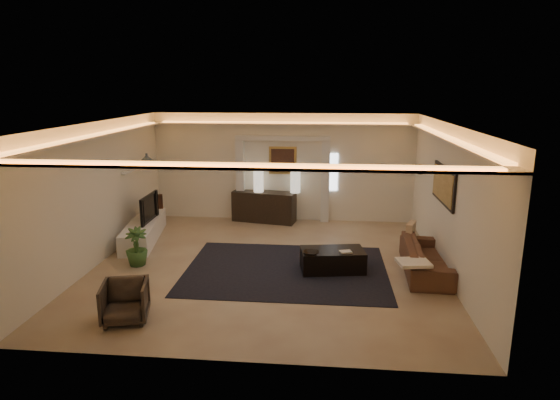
# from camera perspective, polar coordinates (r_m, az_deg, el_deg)

# --- Properties ---
(floor) EXTENTS (7.00, 7.00, 0.00)m
(floor) POSITION_cam_1_polar(r_m,az_deg,el_deg) (9.83, -1.51, -7.90)
(floor) COLOR tan
(floor) RESTS_ON ground
(ceiling) EXTENTS (7.00, 7.00, 0.00)m
(ceiling) POSITION_cam_1_polar(r_m,az_deg,el_deg) (9.18, -1.62, 9.20)
(ceiling) COLOR white
(ceiling) RESTS_ON ground
(wall_back) EXTENTS (7.00, 0.00, 7.00)m
(wall_back) POSITION_cam_1_polar(r_m,az_deg,el_deg) (12.81, 0.34, 3.93)
(wall_back) COLOR #F1E6CE
(wall_back) RESTS_ON ground
(wall_front) EXTENTS (7.00, 0.00, 7.00)m
(wall_front) POSITION_cam_1_polar(r_m,az_deg,el_deg) (6.09, -5.59, -7.19)
(wall_front) COLOR #F1E6CE
(wall_front) RESTS_ON ground
(wall_left) EXTENTS (0.00, 7.00, 7.00)m
(wall_left) POSITION_cam_1_polar(r_m,az_deg,el_deg) (10.41, -21.05, 0.75)
(wall_left) COLOR #F1E6CE
(wall_left) RESTS_ON ground
(wall_right) EXTENTS (0.00, 7.00, 7.00)m
(wall_right) POSITION_cam_1_polar(r_m,az_deg,el_deg) (9.63, 19.59, -0.12)
(wall_right) COLOR #F1E6CE
(wall_right) RESTS_ON ground
(cove_soffit) EXTENTS (7.00, 7.00, 0.04)m
(cove_soffit) POSITION_cam_1_polar(r_m,az_deg,el_deg) (9.20, -1.61, 7.46)
(cove_soffit) COLOR silver
(cove_soffit) RESTS_ON ceiling
(daylight_slit) EXTENTS (0.25, 0.03, 1.00)m
(daylight_slit) POSITION_cam_1_polar(r_m,az_deg,el_deg) (12.76, 6.39, 3.35)
(daylight_slit) COLOR white
(daylight_slit) RESTS_ON wall_back
(area_rug) EXTENTS (4.00, 3.00, 0.01)m
(area_rug) POSITION_cam_1_polar(r_m,az_deg,el_deg) (9.61, 0.74, -8.38)
(area_rug) COLOR black
(area_rug) RESTS_ON ground
(pilaster_left) EXTENTS (0.22, 0.20, 2.20)m
(pilaster_left) POSITION_cam_1_polar(r_m,az_deg,el_deg) (12.93, -4.79, 2.40)
(pilaster_left) COLOR silver
(pilaster_left) RESTS_ON ground
(pilaster_right) EXTENTS (0.22, 0.20, 2.20)m
(pilaster_right) POSITION_cam_1_polar(r_m,az_deg,el_deg) (12.73, 5.47, 2.20)
(pilaster_right) COLOR silver
(pilaster_right) RESTS_ON ground
(alcove_header) EXTENTS (2.52, 0.20, 0.12)m
(alcove_header) POSITION_cam_1_polar(r_m,az_deg,el_deg) (12.60, 0.31, 7.44)
(alcove_header) COLOR silver
(alcove_header) RESTS_ON wall_back
(painting_frame) EXTENTS (0.74, 0.04, 0.74)m
(painting_frame) POSITION_cam_1_polar(r_m,az_deg,el_deg) (12.75, 0.33, 4.80)
(painting_frame) COLOR tan
(painting_frame) RESTS_ON wall_back
(painting_canvas) EXTENTS (0.62, 0.02, 0.62)m
(painting_canvas) POSITION_cam_1_polar(r_m,az_deg,el_deg) (12.73, 0.32, 4.78)
(painting_canvas) COLOR #4C2D1E
(painting_canvas) RESTS_ON wall_back
(art_panel_frame) EXTENTS (0.04, 1.64, 0.74)m
(art_panel_frame) POSITION_cam_1_polar(r_m,az_deg,el_deg) (9.85, 19.12, 1.71)
(art_panel_frame) COLOR black
(art_panel_frame) RESTS_ON wall_right
(art_panel_gold) EXTENTS (0.02, 1.50, 0.62)m
(art_panel_gold) POSITION_cam_1_polar(r_m,az_deg,el_deg) (9.85, 18.98, 1.71)
(art_panel_gold) COLOR tan
(art_panel_gold) RESTS_ON wall_right
(wall_sconce) EXTENTS (0.12, 0.12, 0.22)m
(wall_sconce) POSITION_cam_1_polar(r_m,az_deg,el_deg) (11.66, 16.56, 3.55)
(wall_sconce) COLOR black
(wall_sconce) RESTS_ON wall_right
(wall_niche) EXTENTS (0.10, 0.55, 0.04)m
(wall_niche) POSITION_cam_1_polar(r_m,az_deg,el_deg) (11.60, -17.84, 3.25)
(wall_niche) COLOR silver
(wall_niche) RESTS_ON wall_left
(console) EXTENTS (1.76, 0.84, 0.84)m
(console) POSITION_cam_1_polar(r_m,az_deg,el_deg) (12.84, -1.93, -0.85)
(console) COLOR black
(console) RESTS_ON ground
(lamp_left) EXTENTS (0.34, 0.34, 0.60)m
(lamp_left) POSITION_cam_1_polar(r_m,az_deg,el_deg) (12.70, -2.61, 2.18)
(lamp_left) COLOR beige
(lamp_left) RESTS_ON console
(lamp_right) EXTENTS (0.35, 0.35, 0.59)m
(lamp_right) POSITION_cam_1_polar(r_m,az_deg,el_deg) (12.61, 1.86, 2.10)
(lamp_right) COLOR beige
(lamp_right) RESTS_ON console
(media_ledge) EXTENTS (1.05, 2.61, 0.48)m
(media_ledge) POSITION_cam_1_polar(r_m,az_deg,el_deg) (11.81, -16.06, -3.57)
(media_ledge) COLOR white
(media_ledge) RESTS_ON ground
(tv) EXTENTS (1.12, 0.17, 0.64)m
(tv) POSITION_cam_1_polar(r_m,az_deg,el_deg) (11.67, -15.97, -0.97)
(tv) COLOR black
(tv) RESTS_ON media_ledge
(figurine) EXTENTS (0.18, 0.18, 0.37)m
(figurine) POSITION_cam_1_polar(r_m,az_deg,el_deg) (12.79, -14.23, -0.21)
(figurine) COLOR black
(figurine) RESTS_ON media_ledge
(ginger_jar) EXTENTS (0.42, 0.42, 0.35)m
(ginger_jar) POSITION_cam_1_polar(r_m,az_deg,el_deg) (11.89, -15.73, 4.58)
(ginger_jar) COLOR #47606D
(ginger_jar) RESTS_ON wall_niche
(plant) EXTENTS (0.56, 0.56, 0.79)m
(plant) POSITION_cam_1_polar(r_m,az_deg,el_deg) (10.16, -16.91, -5.42)
(plant) COLOR #335A26
(plant) RESTS_ON ground
(sofa) EXTENTS (2.12, 0.93, 0.61)m
(sofa) POSITION_cam_1_polar(r_m,az_deg,el_deg) (9.82, 17.14, -6.66)
(sofa) COLOR #492D1B
(sofa) RESTS_ON ground
(throw_blanket) EXTENTS (0.62, 0.53, 0.06)m
(throw_blanket) POSITION_cam_1_polar(r_m,az_deg,el_deg) (8.79, 15.78, -7.27)
(throw_blanket) COLOR beige
(throw_blanket) RESTS_ON sofa
(throw_pillow) EXTENTS (0.27, 0.45, 0.44)m
(throw_pillow) POSITION_cam_1_polar(r_m,az_deg,el_deg) (10.52, 15.46, -3.77)
(throw_pillow) COLOR tan
(throw_pillow) RESTS_ON sofa
(coffee_table) EXTENTS (1.33, 0.86, 0.46)m
(coffee_table) POSITION_cam_1_polar(r_m,az_deg,el_deg) (9.56, 6.32, -7.30)
(coffee_table) COLOR black
(coffee_table) RESTS_ON ground
(bowl) EXTENTS (0.36, 0.36, 0.08)m
(bowl) POSITION_cam_1_polar(r_m,az_deg,el_deg) (9.16, 3.73, -6.57)
(bowl) COLOR black
(bowl) RESTS_ON coffee_table
(magazine) EXTENTS (0.26, 0.22, 0.03)m
(magazine) POSITION_cam_1_polar(r_m,az_deg,el_deg) (9.39, 7.91, -6.32)
(magazine) COLOR beige
(magazine) RESTS_ON coffee_table
(armchair) EXTENTS (0.83, 0.85, 0.64)m
(armchair) POSITION_cam_1_polar(r_m,az_deg,el_deg) (7.94, -18.16, -11.55)
(armchair) COLOR black
(armchair) RESTS_ON ground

